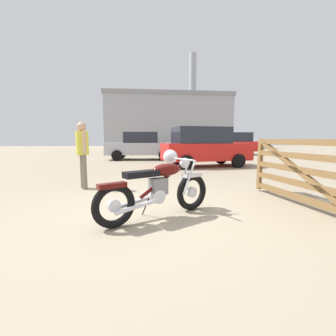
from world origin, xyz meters
name	(u,v)px	position (x,y,z in m)	size (l,w,h in m)	color
ground_plane	(153,212)	(0.00, 0.00, 0.00)	(80.00, 80.00, 0.00)	gray
vintage_motorcycle	(159,187)	(0.10, -0.24, 0.49)	(1.87, 1.17, 1.07)	black
timber_gate	(311,170)	(2.79, -0.09, 0.70)	(0.42, 2.54, 1.60)	brown
bystander	(82,148)	(-1.65, 2.08, 1.02)	(0.30, 0.42, 1.66)	#706656
dark_sedan_left	(204,146)	(2.59, 6.43, 0.92)	(4.09, 2.24, 1.78)	black
silver_sedan_mid	(141,146)	(-0.29, 10.39, 0.84)	(4.28, 2.09, 1.67)	black
pale_sedan_back	(233,143)	(7.04, 14.15, 0.92)	(4.06, 2.17, 1.78)	black
industrial_building	(166,123)	(3.38, 32.77, 3.78)	(17.32, 13.57, 14.41)	#9EA0A8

